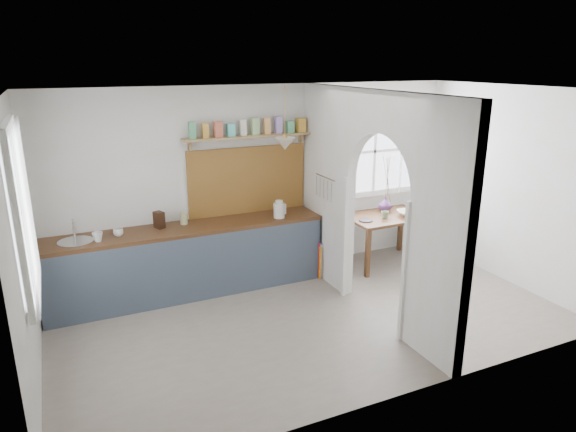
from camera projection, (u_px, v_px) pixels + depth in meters
name	position (u px, v px, depth m)	size (l,w,h in m)	color
floor	(314.00, 319.00, 6.00)	(5.80, 3.20, 0.01)	gray
ceiling	(318.00, 91.00, 5.24)	(5.80, 3.20, 0.01)	silver
walls	(316.00, 212.00, 5.62)	(5.81, 3.21, 2.60)	silver
partition	(367.00, 191.00, 5.91)	(0.12, 3.20, 2.60)	silver
kitchen_window	(18.00, 213.00, 4.37)	(0.10, 1.16, 1.50)	white
nook_window	(375.00, 151.00, 7.61)	(1.76, 0.10, 1.30)	white
counter	(189.00, 259.00, 6.57)	(3.50, 0.60, 0.90)	#50331E
sink	(76.00, 242.00, 5.90)	(0.40, 0.40, 0.02)	#BABBBC
backsplash	(248.00, 180.00, 6.89)	(1.65, 0.03, 0.90)	#906122
shelf	(249.00, 132.00, 6.63)	(1.75, 0.20, 0.21)	#987C4B
pendant_lamp	(285.00, 144.00, 6.51)	(0.26, 0.26, 0.16)	beige
utensil_rail	(325.00, 177.00, 6.60)	(0.02, 0.02, 0.50)	#BABBBC
dining_table	(385.00, 239.00, 7.55)	(1.18, 0.78, 0.74)	#50331E
chair_left	(331.00, 239.00, 7.20)	(0.45, 0.45, 0.99)	silver
chair_right	(430.00, 222.00, 7.96)	(0.44, 0.44, 0.96)	silver
kettle	(279.00, 209.00, 6.76)	(0.20, 0.16, 0.23)	silver
mug_a	(98.00, 237.00, 5.87)	(0.12, 0.12, 0.11)	silver
mug_b	(118.00, 232.00, 6.06)	(0.12, 0.12, 0.09)	silver
knife_block	(159.00, 220.00, 6.34)	(0.09, 0.13, 0.21)	black
jar	(184.00, 218.00, 6.50)	(0.10, 0.10, 0.16)	tan
towel_magenta	(319.00, 260.00, 7.00)	(0.02, 0.03, 0.51)	#A41D4B
towel_orange	(320.00, 263.00, 6.99)	(0.02, 0.03, 0.46)	orange
bowl	(408.00, 213.00, 7.42)	(0.31, 0.31, 0.08)	white
table_cup	(385.00, 215.00, 7.30)	(0.11, 0.11, 0.10)	slate
plate	(366.00, 220.00, 7.19)	(0.19, 0.19, 0.02)	black
vase	(385.00, 204.00, 7.63)	(0.20, 0.20, 0.21)	#462450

